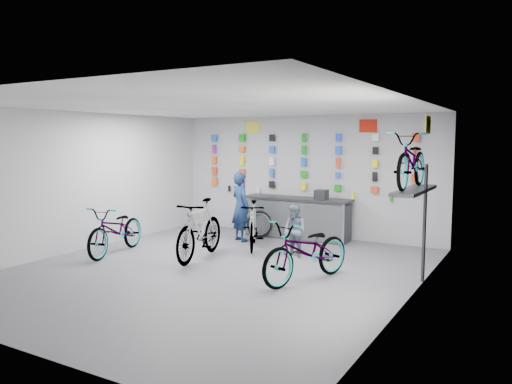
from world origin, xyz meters
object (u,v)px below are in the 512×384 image
Objects in this scene: bike_center at (200,229)px; bike_left at (117,230)px; bike_service at (253,225)px; bike_right at (307,251)px; clerk at (241,207)px; customer at (295,231)px; counter at (297,218)px.

bike_left is at bearing -174.07° from bike_center.
bike_left is 0.98× the size of bike_center.
bike_service is (2.24, 1.87, 0.01)m from bike_left.
clerk is at bearing 157.88° from bike_right.
bike_right is 1.79m from customer.
bike_service is at bearing 166.83° from clerk.
bike_center is (1.78, 0.52, 0.08)m from bike_left.
bike_service is (-0.32, -1.57, 0.04)m from counter.
clerk reaches higher than bike_right.
bike_right is 1.23× the size of clerk.
bike_right is at bearing -61.99° from counter.
bike_left is 1.20× the size of clerk.
clerk is (-0.23, 1.94, 0.22)m from bike_center.
counter is at bearing 130.10° from customer.
clerk is 1.51× the size of customer.
bike_right reaches higher than counter.
bike_center is 1.22× the size of clerk.
bike_left is 4.33m from bike_right.
bike_service reaches higher than bike_left.
counter is 1.61m from bike_service.
bike_right is 1.87× the size of customer.
bike_right is at bearing -67.35° from bike_service.
bike_left is 2.92m from clerk.
bike_left is 2.92m from bike_service.
bike_center is 1.96m from clerk.
bike_service is 0.95m from clerk.
bike_service is at bearing -101.33° from counter.
clerk reaches higher than counter.
bike_right is (4.33, 0.11, 0.02)m from bike_left.
customer reaches higher than bike_service.
customer is at bearing 140.43° from bike_right.
counter is 1.45m from clerk.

